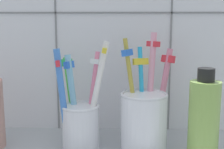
{
  "coord_description": "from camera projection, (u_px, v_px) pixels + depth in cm",
  "views": [
    {
      "loc": [
        1.3,
        -45.73,
        22.48
      ],
      "look_at": [
        0.0,
        2.31,
        14.24
      ],
      "focal_mm": 48.62,
      "sensor_mm": 36.0,
      "label": 1
    }
  ],
  "objects": [
    {
      "name": "soap_bottle",
      "position": [
        204.0,
        117.0,
        0.46
      ],
      "size": [
        4.67,
        4.67,
        13.82
      ],
      "color": "#90B856",
      "rests_on": "counter_slab"
    },
    {
      "name": "toothbrush_cup_left",
      "position": [
        80.0,
        118.0,
        0.5
      ],
      "size": [
        8.79,
        8.04,
        17.62
      ],
      "color": "silver",
      "rests_on": "counter_slab"
    },
    {
      "name": "tile_wall_back",
      "position": [
        113.0,
        23.0,
        0.57
      ],
      "size": [
        64.0,
        2.2,
        45.0
      ],
      "color": "white",
      "rests_on": "ground"
    },
    {
      "name": "toothbrush_cup_right",
      "position": [
        144.0,
        116.0,
        0.5
      ],
      "size": [
        9.43,
        9.03,
        18.91
      ],
      "color": "white",
      "rests_on": "counter_slab"
    }
  ]
}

